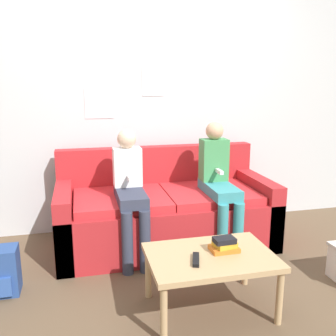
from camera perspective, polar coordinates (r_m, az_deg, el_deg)
ground_plane at (r=3.14m, az=1.86°, el=-15.33°), size 10.00×10.00×0.00m
wall_back at (r=3.83m, az=-2.38°, el=10.16°), size 8.00×0.06×2.60m
couch at (r=3.51m, az=-0.52°, el=-6.83°), size 1.94×0.88×0.87m
coffee_table at (r=2.52m, az=6.51°, el=-13.91°), size 0.82×0.57×0.40m
person_left at (r=3.16m, az=-5.79°, el=-3.11°), size 0.24×0.59×1.10m
person_right at (r=3.35m, az=7.76°, el=-1.87°), size 0.24×0.59×1.14m
tv_remote at (r=2.41m, az=4.28°, el=-13.74°), size 0.09×0.17×0.02m
book_stack at (r=2.54m, az=8.58°, el=-11.52°), size 0.18×0.13×0.10m
backpack at (r=3.01m, az=-24.26°, el=-14.24°), size 0.26×0.22×0.35m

